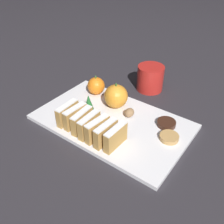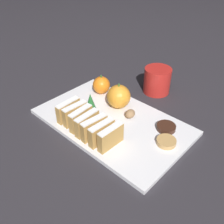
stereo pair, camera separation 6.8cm
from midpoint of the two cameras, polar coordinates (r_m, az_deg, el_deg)
The scene contains 16 objects.
ground_plane at distance 0.76m, azimuth 2.58°, elevation -2.64°, with size 6.00×6.00×0.00m, color #28262B.
serving_platter at distance 0.76m, azimuth 2.59°, elevation -2.29°, with size 0.28×0.46×0.01m.
stollen_slice_front at distance 0.65m, azimuth 2.73°, elevation -5.84°, with size 0.08×0.02×0.06m.
stollen_slice_second at distance 0.66m, azimuth 0.59°, elevation -4.87°, with size 0.08×0.02×0.06m.
stollen_slice_third at distance 0.68m, azimuth -1.20°, elevation -3.75°, with size 0.08×0.03×0.06m.
stollen_slice_fourth at distance 0.69m, azimuth -2.92°, elevation -2.69°, with size 0.08×0.02×0.06m.
stollen_slice_fifth at distance 0.71m, azimuth -4.40°, elevation -1.58°, with size 0.08×0.02×0.06m.
stollen_slice_sixth at distance 0.73m, azimuth -5.76°, elevation -0.50°, with size 0.08×0.02×0.06m.
stollen_slice_back at distance 0.75m, azimuth -7.37°, elevation 0.34°, with size 0.08×0.02×0.06m.
orange_near at distance 0.79m, azimuth 4.01°, elevation 3.46°, with size 0.08×0.08×0.08m.
orange_far at distance 0.87m, azimuth -0.19°, elevation 6.11°, with size 0.06×0.06×0.07m.
walnut at distance 0.76m, azimuth 6.74°, elevation -0.51°, with size 0.03×0.03×0.03m.
chocolate_cookie at distance 0.74m, azimuth 14.87°, elevation -3.49°, with size 0.05×0.05×0.01m.
gingerbread_cookie at distance 0.69m, azimuth 15.11°, elevation -6.66°, with size 0.05×0.05×0.01m.
evergreen_sprig at distance 0.77m, azimuth -2.40°, elevation 2.12°, with size 0.04×0.04×0.06m.
coffee_mug at distance 0.91m, azimuth 12.48°, elevation 7.06°, with size 0.13×0.09×0.09m.
Camera 2 is at (-0.44, -0.41, 0.48)m, focal length 40.00 mm.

